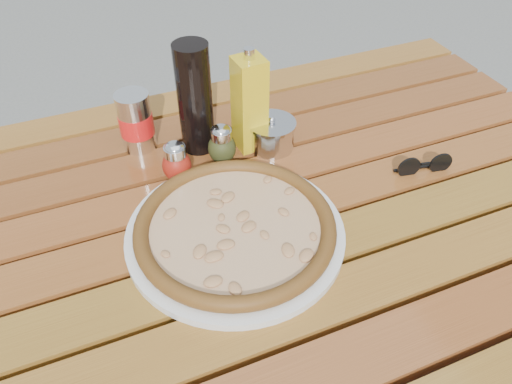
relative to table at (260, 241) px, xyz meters
name	(u,v)px	position (x,y,z in m)	size (l,w,h in m)	color
table	(260,241)	(0.00, 0.00, 0.00)	(1.40, 0.90, 0.75)	#34200B
plate	(235,233)	(-0.06, -0.04, 0.08)	(0.36, 0.36, 0.01)	silver
pizza	(235,227)	(-0.06, -0.04, 0.10)	(0.46, 0.46, 0.03)	beige
pepper_shaker	(176,162)	(-0.11, 0.14, 0.11)	(0.07, 0.07, 0.08)	#A22012
oregano_shaker	(222,145)	(-0.01, 0.16, 0.11)	(0.07, 0.07, 0.08)	#3A3E18
dark_bottle	(195,99)	(-0.04, 0.22, 0.19)	(0.07, 0.07, 0.22)	black
soda_can	(136,122)	(-0.15, 0.27, 0.13)	(0.08, 0.08, 0.12)	silver
olive_oil_cruet	(250,104)	(0.06, 0.19, 0.17)	(0.06, 0.06, 0.21)	gold
parmesan_tin	(272,134)	(0.09, 0.17, 0.11)	(0.12, 0.12, 0.07)	silver
sunglasses	(424,165)	(0.33, -0.02, 0.09)	(0.11, 0.04, 0.04)	black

